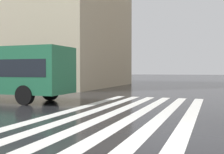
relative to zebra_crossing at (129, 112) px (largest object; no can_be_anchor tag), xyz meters
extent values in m
plane|color=black|center=(-4.00, -2.00, 0.00)|extent=(220.00, 220.00, 0.00)
cube|color=silver|center=(0.00, -2.50, 0.00)|extent=(13.00, 0.50, 0.01)
cube|color=silver|center=(0.00, -1.50, 0.00)|extent=(13.00, 0.50, 0.01)
cube|color=silver|center=(0.00, -0.50, 0.00)|extent=(13.00, 0.50, 0.01)
cube|color=silver|center=(0.00, 0.50, 0.00)|extent=(13.00, 0.50, 0.01)
cube|color=silver|center=(0.00, 1.50, 0.00)|extent=(13.00, 0.50, 0.01)
cube|color=silver|center=(0.00, 2.50, 0.00)|extent=(13.00, 0.50, 0.01)
cube|color=beige|center=(15.80, 17.64, 9.87)|extent=(14.61, 22.00, 19.75)
cylinder|color=black|center=(2.65, 5.59, 0.50)|extent=(0.30, 1.00, 1.00)
cylinder|color=black|center=(0.35, 5.59, 0.50)|extent=(0.30, 1.00, 1.00)
camera|label=1|loc=(-11.08, -3.31, 1.74)|focal=44.17mm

